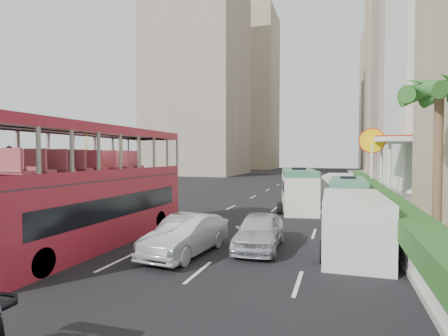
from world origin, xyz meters
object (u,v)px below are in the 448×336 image
at_px(car_silver_lane_b, 259,249).
at_px(van_asset, 300,200).
at_px(car_silver_lane_a, 186,254).
at_px(panel_van_far, 339,188).
at_px(palm_tree, 438,166).
at_px(shell_station, 409,167).
at_px(panel_van_near, 353,224).
at_px(minibus_near, 299,190).
at_px(double_decker_bus, 95,186).
at_px(minibus_far, 348,200).

height_order(car_silver_lane_b, van_asset, car_silver_lane_b).
bearing_deg(car_silver_lane_a, panel_van_far, 79.56).
height_order(palm_tree, shell_station, palm_tree).
bearing_deg(panel_van_near, van_asset, 102.11).
relative_size(car_silver_lane_a, minibus_near, 0.71).
xyz_separation_m(car_silver_lane_a, shell_station, (11.64, 23.24, 2.75)).
bearing_deg(car_silver_lane_a, palm_tree, 30.23).
xyz_separation_m(car_silver_lane_b, panel_van_far, (3.09, 17.10, 1.11)).
distance_m(van_asset, panel_van_near, 16.19).
xyz_separation_m(double_decker_bus, car_silver_lane_a, (4.36, -0.24, -2.53)).
height_order(panel_van_near, panel_van_far, panel_van_near).
distance_m(car_silver_lane_b, van_asset, 16.33).
height_order(van_asset, panel_van_near, panel_van_near).
bearing_deg(minibus_far, double_decker_bus, -139.36).
height_order(car_silver_lane_b, shell_station, shell_station).
relative_size(car_silver_lane_a, palm_tree, 0.71).
relative_size(minibus_near, minibus_far, 1.13).
bearing_deg(palm_tree, double_decker_bus, -163.84).
xyz_separation_m(panel_van_far, palm_tree, (3.86, -14.59, 2.27)).
bearing_deg(panel_van_near, car_silver_lane_a, -160.33).
bearing_deg(shell_station, panel_van_near, -104.79).
xyz_separation_m(minibus_far, shell_station, (5.57, 14.22, 1.50)).
distance_m(minibus_near, minibus_far, 4.72).
xyz_separation_m(car_silver_lane_a, panel_van_near, (6.13, 2.34, 1.13)).
height_order(panel_van_near, shell_station, shell_station).
distance_m(double_decker_bus, minibus_far, 13.69).
relative_size(van_asset, panel_van_far, 0.80).
xyz_separation_m(van_asset, minibus_near, (0.51, -5.54, 1.42)).
distance_m(van_asset, minibus_near, 5.74).
bearing_deg(car_silver_lane_b, van_asset, 87.45).
xyz_separation_m(double_decker_bus, shell_station, (16.00, 23.00, 0.22)).
height_order(minibus_far, panel_van_far, minibus_far).
bearing_deg(double_decker_bus, car_silver_lane_b, 12.30).
height_order(double_decker_bus, shell_station, shell_station).
distance_m(panel_van_near, palm_tree, 4.43).
relative_size(minibus_far, shell_station, 0.71).
distance_m(double_decker_bus, van_asset, 19.22).
xyz_separation_m(car_silver_lane_b, palm_tree, (6.95, 2.51, 3.38)).
distance_m(minibus_far, shell_station, 15.35).
height_order(car_silver_lane_b, minibus_near, minibus_near).
bearing_deg(shell_station, car_silver_lane_b, -113.05).
height_order(panel_van_near, palm_tree, palm_tree).
xyz_separation_m(van_asset, shell_station, (9.25, 5.18, 2.75)).
bearing_deg(panel_van_far, double_decker_bus, -113.95).
relative_size(van_asset, minibus_far, 0.79).
bearing_deg(double_decker_bus, minibus_far, 40.08).
bearing_deg(car_silver_lane_b, panel_van_near, 6.68).
height_order(minibus_near, palm_tree, palm_tree).
height_order(double_decker_bus, minibus_far, double_decker_bus).
height_order(car_silver_lane_a, panel_van_far, panel_van_far).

